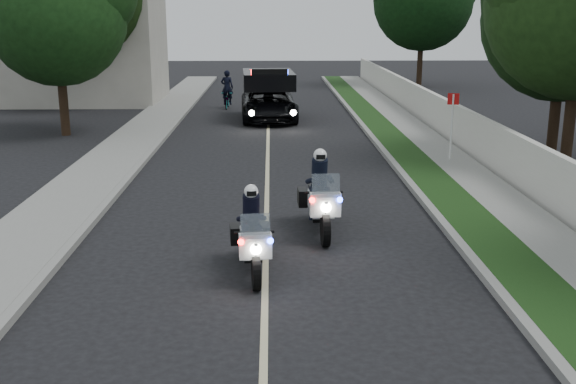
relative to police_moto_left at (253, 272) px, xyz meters
name	(u,v)px	position (x,y,z in m)	size (l,w,h in m)	color
ground	(265,272)	(0.24, -0.02, 0.00)	(120.00, 120.00, 0.00)	black
curb_right	(390,159)	(4.34, 9.98, 0.07)	(0.20, 60.00, 0.15)	gray
grass_verge	(410,159)	(5.04, 9.98, 0.08)	(1.20, 60.00, 0.16)	#193814
sidewalk_right	(449,158)	(6.34, 9.98, 0.08)	(1.40, 60.00, 0.16)	gray
property_wall	(480,139)	(7.34, 9.98, 0.75)	(0.22, 60.00, 1.50)	beige
curb_left	(144,160)	(-3.86, 9.98, 0.07)	(0.20, 60.00, 0.15)	gray
sidewalk_left	(111,160)	(-4.96, 9.98, 0.08)	(2.00, 60.00, 0.16)	gray
building_far	(86,38)	(-9.76, 25.98, 3.50)	(8.00, 6.00, 7.00)	#A8A396
lane_marking	(268,161)	(0.24, 9.98, 0.00)	(0.12, 50.00, 0.01)	#BFB78C
police_moto_left	(253,272)	(0.00, 0.00, 0.00)	(0.70, 2.00, 1.70)	silver
police_moto_right	(320,232)	(1.46, 2.41, 0.00)	(0.78, 2.24, 1.90)	silver
police_suv	(269,120)	(0.26, 19.13, 0.00)	(2.48, 5.35, 2.60)	black
bicycle	(228,108)	(-1.91, 23.19, 0.00)	(0.57, 1.64, 0.86)	black
cyclist	(228,108)	(-1.91, 23.19, 0.00)	(0.64, 0.42, 1.77)	black
sign_post	(449,164)	(6.24, 9.50, 0.00)	(0.38, 0.38, 2.40)	maroon
tree_right_b	(565,165)	(9.95, 9.17, 0.00)	(5.89, 5.89, 9.82)	#1E3E14
tree_right_c	(550,157)	(9.99, 10.43, 0.00)	(5.34, 5.34, 8.89)	black
tree_right_e	(419,87)	(10.37, 33.62, 0.00)	(6.55, 6.55, 10.92)	black
tree_left_near	(66,135)	(-7.99, 15.29, 0.00)	(5.51, 5.51, 9.18)	#153812
tree_left_far	(89,107)	(-9.24, 23.71, 0.00)	(6.83, 6.83, 11.39)	black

